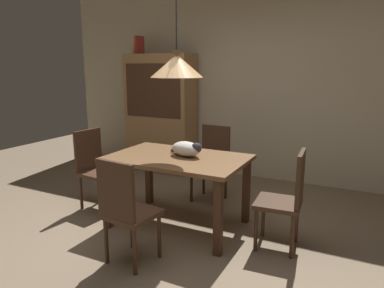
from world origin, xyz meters
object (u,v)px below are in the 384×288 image
(chair_near_front, at_px, (125,208))
(chair_far_back, at_px, (212,160))
(cat_sleeping, at_px, (187,149))
(chair_left_side, at_px, (95,165))
(book_yellow_short, at_px, (137,48))
(dining_table, at_px, (178,166))
(pendant_lamp, at_px, (177,66))
(hutch_bookcase, at_px, (161,115))
(book_red_tall, at_px, (139,45))
(chair_right_side, at_px, (287,196))

(chair_near_front, bearing_deg, chair_far_back, 89.57)
(chair_near_front, distance_m, cat_sleeping, 1.00)
(chair_left_side, height_order, book_yellow_short, book_yellow_short)
(dining_table, height_order, chair_far_back, chair_far_back)
(pendant_lamp, relative_size, book_yellow_short, 6.50)
(cat_sleeping, xyz_separation_m, hutch_bookcase, (-1.35, 1.67, 0.06))
(hutch_bookcase, relative_size, book_red_tall, 6.61)
(chair_near_front, xyz_separation_m, book_yellow_short, (-1.69, 2.62, 1.43))
(chair_right_side, height_order, book_red_tall, book_red_tall)
(book_red_tall, bearing_deg, chair_right_side, -32.03)
(chair_left_side, height_order, hutch_bookcase, hutch_bookcase)
(pendant_lamp, height_order, hutch_bookcase, pendant_lamp)
(chair_right_side, bearing_deg, dining_table, -179.73)
(dining_table, bearing_deg, chair_far_back, 89.68)
(chair_left_side, height_order, pendant_lamp, pendant_lamp)
(pendant_lamp, bearing_deg, hutch_bookcase, 126.23)
(pendant_lamp, distance_m, book_yellow_short, 2.45)
(hutch_bookcase, bearing_deg, chair_right_side, -35.81)
(chair_left_side, bearing_deg, pendant_lamp, -0.46)
(dining_table, xyz_separation_m, cat_sleeping, (0.08, 0.06, 0.18))
(dining_table, bearing_deg, hutch_bookcase, 126.23)
(chair_left_side, bearing_deg, cat_sleeping, 2.62)
(pendant_lamp, bearing_deg, chair_right_side, 0.27)
(dining_table, height_order, hutch_bookcase, hutch_bookcase)
(chair_left_side, bearing_deg, hutch_bookcase, 94.83)
(dining_table, xyz_separation_m, hutch_bookcase, (-1.27, 1.74, 0.24))
(pendant_lamp, xyz_separation_m, book_yellow_short, (-1.70, 1.74, 0.28))
(cat_sleeping, xyz_separation_m, book_yellow_short, (-1.78, 1.68, 1.11))
(cat_sleeping, bearing_deg, book_red_tall, 135.75)
(chair_near_front, relative_size, pendant_lamp, 0.72)
(hutch_bookcase, bearing_deg, chair_far_back, -33.93)
(chair_right_side, bearing_deg, hutch_bookcase, 144.19)
(cat_sleeping, height_order, book_red_tall, book_red_tall)
(chair_left_side, xyz_separation_m, book_red_tall, (-0.52, 1.73, 1.48))
(dining_table, bearing_deg, pendant_lamp, 0.00)
(chair_left_side, height_order, cat_sleeping, chair_left_side)
(chair_near_front, distance_m, book_red_tall, 3.42)
(chair_near_front, height_order, cat_sleeping, chair_near_front)
(chair_far_back, xyz_separation_m, cat_sleeping, (0.07, -0.81, 0.32))
(chair_near_front, height_order, book_yellow_short, book_yellow_short)
(chair_far_back, relative_size, hutch_bookcase, 0.50)
(dining_table, bearing_deg, book_yellow_short, 134.37)
(chair_near_front, bearing_deg, cat_sleeping, 84.92)
(dining_table, height_order, chair_near_front, chair_near_front)
(chair_near_front, distance_m, chair_left_side, 1.43)
(pendant_lamp, relative_size, hutch_bookcase, 0.70)
(chair_right_side, xyz_separation_m, book_yellow_short, (-2.83, 1.73, 1.43))
(cat_sleeping, relative_size, pendant_lamp, 0.31)
(chair_left_side, distance_m, pendant_lamp, 1.61)
(chair_right_side, height_order, book_yellow_short, book_yellow_short)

